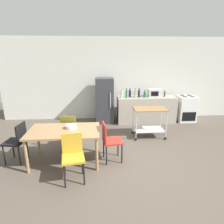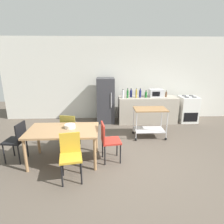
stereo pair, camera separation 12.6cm
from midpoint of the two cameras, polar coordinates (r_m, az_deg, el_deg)
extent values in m
plane|color=brown|center=(4.41, 6.85, -14.49)|extent=(12.00, 12.00, 0.00)
cube|color=silver|center=(7.00, 3.07, 9.84)|extent=(8.40, 0.12, 2.90)
cube|color=#A89E8E|center=(6.77, 11.04, 0.67)|extent=(2.00, 0.64, 0.90)
cube|color=#A37A51|center=(4.20, -13.66, -5.38)|extent=(1.50, 0.90, 0.04)
cylinder|color=#A37A51|center=(4.21, -23.77, -11.97)|extent=(0.06, 0.06, 0.71)
cylinder|color=#A37A51|center=(3.93, -4.21, -12.57)|extent=(0.06, 0.06, 0.71)
cylinder|color=#A37A51|center=(4.87, -20.56, -7.69)|extent=(0.06, 0.06, 0.71)
cylinder|color=#A37A51|center=(4.63, -3.95, -7.87)|extent=(0.06, 0.06, 0.71)
cube|color=olive|center=(4.94, -11.52, -5.13)|extent=(0.47, 0.47, 0.04)
cube|color=olive|center=(4.70, -12.42, -3.43)|extent=(0.38, 0.11, 0.40)
cylinder|color=black|center=(5.12, -8.90, -7.13)|extent=(0.03, 0.03, 0.45)
cylinder|color=black|center=(5.23, -12.47, -6.81)|extent=(0.03, 0.03, 0.45)
cylinder|color=black|center=(4.83, -10.14, -8.71)|extent=(0.03, 0.03, 0.45)
cylinder|color=black|center=(4.95, -13.90, -8.32)|extent=(0.03, 0.03, 0.45)
cube|color=black|center=(4.70, -26.54, -7.76)|extent=(0.45, 0.45, 0.04)
cube|color=black|center=(4.53, -24.95, -5.43)|extent=(0.08, 0.38, 0.40)
cylinder|color=black|center=(5.02, -26.84, -9.37)|extent=(0.03, 0.03, 0.45)
cylinder|color=black|center=(4.77, -28.99, -11.05)|extent=(0.03, 0.03, 0.45)
cylinder|color=black|center=(4.85, -23.39, -9.81)|extent=(0.03, 0.03, 0.45)
cylinder|color=black|center=(4.59, -25.40, -11.59)|extent=(0.03, 0.03, 0.45)
cube|color=#B72D23|center=(4.21, 0.63, -8.70)|extent=(0.45, 0.45, 0.04)
cube|color=#B72D23|center=(4.09, -1.85, -6.11)|extent=(0.09, 0.38, 0.40)
cylinder|color=black|center=(4.21, 3.41, -12.48)|extent=(0.03, 0.03, 0.45)
cylinder|color=black|center=(4.50, 2.33, -10.43)|extent=(0.03, 0.03, 0.45)
cylinder|color=black|center=(4.15, -1.26, -12.94)|extent=(0.03, 0.03, 0.45)
cylinder|color=black|center=(4.44, -2.02, -10.81)|extent=(0.03, 0.03, 0.45)
cube|color=gold|center=(3.65, -11.26, -13.31)|extent=(0.46, 0.46, 0.04)
cube|color=gold|center=(3.70, -11.53, -8.98)|extent=(0.38, 0.09, 0.40)
cylinder|color=black|center=(3.64, -13.78, -18.14)|extent=(0.03, 0.03, 0.45)
cylinder|color=black|center=(3.63, -8.15, -17.81)|extent=(0.03, 0.03, 0.45)
cylinder|color=black|center=(3.92, -13.70, -15.34)|extent=(0.03, 0.03, 0.45)
cylinder|color=black|center=(3.92, -8.55, -15.03)|extent=(0.03, 0.03, 0.45)
cube|color=white|center=(7.26, 22.20, 0.81)|extent=(0.60, 0.60, 0.90)
cube|color=black|center=(7.05, 23.03, -1.45)|extent=(0.48, 0.01, 0.32)
cylinder|color=#47474C|center=(7.00, 22.04, 4.16)|extent=(0.16, 0.16, 0.02)
cylinder|color=#47474C|center=(7.11, 23.95, 4.12)|extent=(0.16, 0.16, 0.02)
cylinder|color=#47474C|center=(7.21, 21.27, 4.58)|extent=(0.16, 0.16, 0.02)
cylinder|color=#47474C|center=(7.32, 23.14, 4.54)|extent=(0.16, 0.16, 0.02)
cube|color=#333338|center=(6.60, -1.37, 3.48)|extent=(0.60, 0.60, 1.55)
cylinder|color=silver|center=(6.28, 0.33, 3.54)|extent=(0.02, 0.02, 0.50)
cube|color=olive|center=(5.42, 12.08, 0.86)|extent=(0.90, 0.56, 0.03)
cube|color=silver|center=(5.61, 11.71, -5.19)|extent=(0.83, 0.52, 0.02)
cylinder|color=silver|center=(5.21, 8.02, -4.00)|extent=(0.02, 0.02, 0.76)
sphere|color=black|center=(5.37, 7.84, -8.15)|extent=(0.07, 0.07, 0.07)
cylinder|color=silver|center=(5.43, 16.79, -3.73)|extent=(0.02, 0.02, 0.76)
sphere|color=black|center=(5.58, 16.44, -7.73)|extent=(0.07, 0.07, 0.07)
cylinder|color=silver|center=(5.68, 7.13, -2.23)|extent=(0.02, 0.02, 0.76)
sphere|color=black|center=(5.82, 6.98, -6.10)|extent=(0.07, 0.07, 0.07)
cylinder|color=silver|center=(5.87, 15.24, -2.06)|extent=(0.02, 0.02, 0.76)
sphere|color=black|center=(6.02, 14.94, -5.81)|extent=(0.07, 0.07, 0.07)
cylinder|color=silver|center=(6.41, 3.86, 5.32)|extent=(0.07, 0.07, 0.24)
cylinder|color=silver|center=(6.38, 3.88, 6.56)|extent=(0.03, 0.03, 0.04)
cylinder|color=black|center=(6.38, 3.89, 6.78)|extent=(0.04, 0.04, 0.01)
cylinder|color=#1E6628|center=(6.41, 5.25, 5.33)|extent=(0.07, 0.07, 0.25)
cylinder|color=#1E6628|center=(6.39, 5.29, 6.71)|extent=(0.03, 0.03, 0.06)
cylinder|color=black|center=(6.38, 5.30, 7.03)|extent=(0.03, 0.03, 0.01)
cylinder|color=navy|center=(6.55, 6.26, 5.45)|extent=(0.08, 0.08, 0.23)
cylinder|color=navy|center=(6.52, 6.30, 6.68)|extent=(0.04, 0.04, 0.05)
cylinder|color=black|center=(6.51, 6.31, 6.96)|extent=(0.04, 0.04, 0.01)
cylinder|color=gold|center=(6.49, 7.85, 5.41)|extent=(0.06, 0.06, 0.26)
cylinder|color=gold|center=(6.46, 7.90, 6.74)|extent=(0.03, 0.03, 0.05)
cylinder|color=black|center=(6.46, 7.91, 6.99)|extent=(0.03, 0.03, 0.01)
cylinder|color=navy|center=(6.55, 8.97, 5.38)|extent=(0.08, 0.08, 0.24)
cylinder|color=navy|center=(6.52, 9.03, 6.65)|extent=(0.03, 0.03, 0.05)
cylinder|color=black|center=(6.52, 9.04, 6.93)|extent=(0.04, 0.04, 0.01)
cylinder|color=#1E6628|center=(6.57, 10.67, 5.06)|extent=(0.08, 0.08, 0.18)
cylinder|color=#1E6628|center=(6.55, 10.73, 6.04)|extent=(0.04, 0.04, 0.05)
cylinder|color=black|center=(6.55, 10.74, 6.33)|extent=(0.04, 0.04, 0.01)
cube|color=silver|center=(6.77, 13.58, 5.57)|extent=(0.46, 0.34, 0.26)
cube|color=black|center=(6.59, 13.65, 5.28)|extent=(0.25, 0.01, 0.16)
cylinder|color=#4C2D19|center=(6.83, 16.41, 5.05)|extent=(0.06, 0.06, 0.17)
cylinder|color=#4C2D19|center=(6.81, 16.49, 5.92)|extent=(0.03, 0.03, 0.04)
cylinder|color=black|center=(6.80, 16.51, 6.15)|extent=(0.03, 0.03, 0.01)
cylinder|color=white|center=(4.24, -11.67, -4.19)|extent=(0.23, 0.23, 0.08)
camera|label=1|loc=(0.06, -89.30, 0.21)|focal=30.48mm
camera|label=2|loc=(0.06, 90.70, -0.21)|focal=30.48mm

